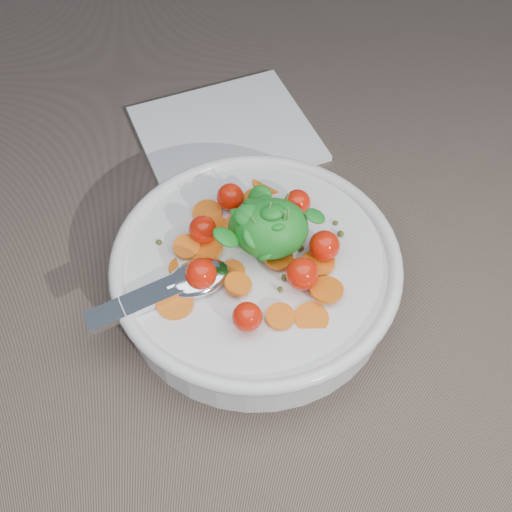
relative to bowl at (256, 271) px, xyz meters
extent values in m
plane|color=#7A6557|center=(0.00, -0.02, -0.03)|extent=(6.00, 6.00, 0.00)
cylinder|color=silver|center=(0.00, 0.00, -0.01)|extent=(0.24, 0.24, 0.05)
torus|color=silver|center=(0.00, 0.00, 0.02)|extent=(0.25, 0.25, 0.01)
cylinder|color=silver|center=(0.00, 0.00, -0.03)|extent=(0.12, 0.12, 0.01)
cylinder|color=brown|center=(0.00, 0.00, -0.01)|extent=(0.21, 0.21, 0.03)
cylinder|color=orange|center=(-0.06, 0.00, 0.01)|extent=(0.03, 0.03, 0.01)
cylinder|color=orange|center=(-0.06, 0.02, 0.02)|extent=(0.03, 0.03, 0.01)
cylinder|color=orange|center=(0.02, 0.09, 0.01)|extent=(0.03, 0.03, 0.02)
cylinder|color=orange|center=(-0.02, -0.03, 0.02)|extent=(0.03, 0.03, 0.01)
cylinder|color=orange|center=(-0.03, 0.04, 0.02)|extent=(0.03, 0.04, 0.01)
cylinder|color=orange|center=(0.02, 0.00, 0.02)|extent=(0.03, 0.03, 0.01)
cylinder|color=orange|center=(0.00, 0.04, 0.02)|extent=(0.03, 0.03, 0.01)
cylinder|color=orange|center=(0.01, -0.06, 0.02)|extent=(0.03, 0.03, 0.01)
cylinder|color=orange|center=(0.04, -0.06, 0.02)|extent=(0.04, 0.04, 0.01)
cylinder|color=orange|center=(-0.01, 0.03, 0.02)|extent=(0.04, 0.04, 0.02)
cylinder|color=orange|center=(0.01, 0.07, 0.02)|extent=(0.03, 0.03, 0.01)
cylinder|color=orange|center=(-0.04, 0.05, 0.02)|extent=(0.04, 0.04, 0.01)
cylinder|color=orange|center=(0.05, -0.01, 0.02)|extent=(0.04, 0.04, 0.01)
cylinder|color=orange|center=(0.05, -0.04, 0.02)|extent=(0.04, 0.04, 0.01)
cylinder|color=orange|center=(0.02, 0.06, 0.02)|extent=(0.03, 0.03, 0.01)
cylinder|color=orange|center=(-0.02, -0.01, 0.02)|extent=(0.03, 0.03, 0.01)
cylinder|color=orange|center=(-0.04, 0.01, 0.02)|extent=(0.03, 0.03, 0.01)
cylinder|color=orange|center=(-0.07, -0.04, 0.02)|extent=(0.04, 0.04, 0.01)
sphere|color=#404216|center=(0.08, 0.02, 0.02)|extent=(0.01, 0.01, 0.01)
sphere|color=#404216|center=(0.02, -0.03, 0.02)|extent=(0.00, 0.00, 0.00)
sphere|color=#404216|center=(0.07, 0.03, 0.02)|extent=(0.00, 0.00, 0.00)
sphere|color=#404216|center=(0.01, 0.03, 0.02)|extent=(0.01, 0.01, 0.01)
sphere|color=#404216|center=(-0.05, -0.01, 0.02)|extent=(0.01, 0.01, 0.01)
sphere|color=#404216|center=(-0.05, 0.06, 0.02)|extent=(0.01, 0.01, 0.01)
sphere|color=#404216|center=(0.04, 0.00, 0.02)|extent=(0.01, 0.01, 0.01)
sphere|color=#404216|center=(-0.04, -0.02, 0.02)|extent=(0.01, 0.01, 0.01)
sphere|color=#404216|center=(0.03, -0.02, 0.02)|extent=(0.00, 0.00, 0.00)
sphere|color=#404216|center=(0.02, -0.02, 0.02)|extent=(0.01, 0.01, 0.01)
sphere|color=#404216|center=(-0.08, 0.03, 0.02)|extent=(0.01, 0.01, 0.01)
sphere|color=#404216|center=(-0.05, -0.01, 0.02)|extent=(0.00, 0.00, 0.00)
sphere|color=#404216|center=(0.04, 0.04, 0.01)|extent=(0.01, 0.01, 0.01)
sphere|color=#404216|center=(-0.01, 0.06, 0.02)|extent=(0.01, 0.01, 0.01)
sphere|color=#404216|center=(-0.04, 0.03, 0.02)|extent=(0.00, 0.00, 0.00)
sphere|color=#404216|center=(0.01, 0.06, 0.02)|extent=(0.01, 0.01, 0.01)
sphere|color=red|center=(0.06, -0.01, 0.03)|extent=(0.03, 0.03, 0.03)
sphere|color=red|center=(0.04, 0.05, 0.03)|extent=(0.02, 0.02, 0.02)
sphere|color=red|center=(-0.01, 0.06, 0.03)|extent=(0.02, 0.02, 0.02)
sphere|color=red|center=(-0.04, 0.03, 0.03)|extent=(0.02, 0.02, 0.02)
sphere|color=red|center=(-0.05, -0.02, 0.03)|extent=(0.03, 0.03, 0.03)
sphere|color=red|center=(-0.01, -0.06, 0.03)|extent=(0.02, 0.02, 0.02)
sphere|color=red|center=(0.03, -0.03, 0.03)|extent=(0.03, 0.03, 0.03)
ellipsoid|color=#1F8B25|center=(0.01, 0.01, 0.05)|extent=(0.06, 0.05, 0.05)
ellipsoid|color=#1F8B25|center=(0.00, 0.02, 0.04)|extent=(0.04, 0.04, 0.03)
ellipsoid|color=#1F8B25|center=(0.05, 0.01, 0.05)|extent=(0.03, 0.03, 0.02)
ellipsoid|color=#1F8B25|center=(0.02, 0.01, 0.06)|extent=(0.03, 0.03, 0.02)
ellipsoid|color=#1F8B25|center=(0.01, -0.01, 0.04)|extent=(0.02, 0.02, 0.02)
ellipsoid|color=#1F8B25|center=(0.00, 0.01, 0.06)|extent=(0.03, 0.03, 0.02)
ellipsoid|color=#1F8B25|center=(0.00, 0.01, 0.05)|extent=(0.02, 0.03, 0.01)
ellipsoid|color=#1F8B25|center=(-0.02, 0.00, 0.05)|extent=(0.03, 0.03, 0.02)
ellipsoid|color=#1F8B25|center=(0.01, 0.04, 0.05)|extent=(0.03, 0.03, 0.02)
ellipsoid|color=#1F8B25|center=(0.00, 0.01, 0.05)|extent=(0.02, 0.02, 0.02)
ellipsoid|color=#1F8B25|center=(0.00, 0.02, 0.05)|extent=(0.02, 0.02, 0.02)
ellipsoid|color=#1F8B25|center=(0.00, 0.00, 0.05)|extent=(0.03, 0.03, 0.03)
ellipsoid|color=#1F8B25|center=(0.01, 0.01, 0.05)|extent=(0.02, 0.02, 0.02)
ellipsoid|color=#1F8B25|center=(0.01, 0.01, 0.07)|extent=(0.02, 0.02, 0.02)
ellipsoid|color=#1F8B25|center=(0.02, 0.00, 0.06)|extent=(0.02, 0.02, 0.02)
ellipsoid|color=#1F8B25|center=(0.01, 0.05, 0.03)|extent=(0.03, 0.03, 0.03)
ellipsoid|color=#1F8B25|center=(0.01, 0.01, 0.06)|extent=(0.02, 0.02, 0.01)
ellipsoid|color=#1F8B25|center=(-0.01, 0.03, 0.04)|extent=(0.02, 0.02, 0.01)
ellipsoid|color=#1F8B25|center=(0.00, 0.01, 0.05)|extent=(0.02, 0.02, 0.02)
ellipsoid|color=#1F8B25|center=(0.00, 0.04, 0.04)|extent=(0.03, 0.02, 0.02)
cylinder|color=#4C8C33|center=(0.02, 0.00, 0.06)|extent=(0.00, 0.00, 0.04)
cylinder|color=#4C8C33|center=(0.02, 0.00, 0.06)|extent=(0.01, 0.01, 0.04)
cylinder|color=#4C8C33|center=(0.00, 0.00, 0.06)|extent=(0.01, 0.00, 0.04)
cylinder|color=#4C8C33|center=(0.01, 0.01, 0.06)|extent=(0.01, 0.01, 0.04)
cylinder|color=#4C8C33|center=(0.03, 0.02, 0.06)|extent=(0.01, 0.01, 0.04)
ellipsoid|color=silver|center=(-0.05, -0.02, 0.02)|extent=(0.06, 0.05, 0.02)
cube|color=silver|center=(-0.09, -0.03, 0.02)|extent=(0.11, 0.05, 0.02)
cylinder|color=silver|center=(-0.07, -0.02, 0.02)|extent=(0.02, 0.01, 0.01)
cube|color=white|center=(-0.01, 0.21, -0.03)|extent=(0.21, 0.20, 0.01)
camera|label=1|loc=(-0.04, -0.32, 0.45)|focal=45.00mm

